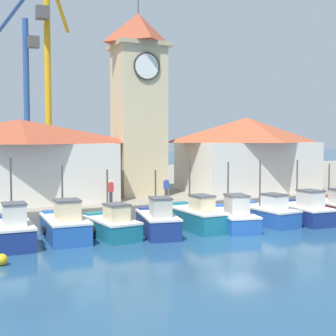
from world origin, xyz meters
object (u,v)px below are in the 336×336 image
(fishing_boat_right_inner, at_px, (266,213))
(dock_worker_near_tower, at_px, (166,189))
(fishing_boat_far_right, at_px, (334,209))
(clock_tower, at_px, (139,101))
(port_crane_far, at_px, (25,119))
(port_crane_near, at_px, (49,109))
(fishing_boat_right_outer, at_px, (303,211))
(dock_worker_along_quay, at_px, (111,192))
(fishing_boat_left_inner, at_px, (112,225))
(warehouse_left, at_px, (21,160))
(fishing_boat_mid_left, at_px, (158,221))
(warehouse_right, at_px, (247,153))
(fishing_boat_far_left, at_px, (13,231))
(fishing_boat_left_outer, at_px, (65,225))
(mooring_buoy, at_px, (2,260))
(fishing_boat_center, at_px, (195,217))
(fishing_boat_mid_right, at_px, (232,217))

(fishing_boat_right_inner, distance_m, dock_worker_near_tower, 6.82)
(fishing_boat_far_right, relative_size, clock_tower, 0.35)
(fishing_boat_right_inner, height_order, port_crane_far, port_crane_far)
(fishing_boat_right_inner, distance_m, port_crane_near, 20.61)
(clock_tower, distance_m, port_crane_far, 14.24)
(fishing_boat_right_outer, bearing_deg, dock_worker_along_quay, 160.81)
(fishing_boat_left_inner, relative_size, warehouse_left, 0.35)
(fishing_boat_mid_left, distance_m, fishing_boat_far_right, 12.95)
(clock_tower, xyz_separation_m, dock_worker_near_tower, (0.49, -4.21, -6.24))
(fishing_boat_mid_left, xyz_separation_m, warehouse_right, (10.90, 7.74, 3.56))
(fishing_boat_far_left, bearing_deg, fishing_boat_left_outer, 10.36)
(fishing_boat_right_inner, relative_size, mooring_buoy, 9.35)
(fishing_boat_far_right, distance_m, dock_worker_near_tower, 11.58)
(warehouse_left, relative_size, warehouse_right, 1.20)
(clock_tower, bearing_deg, fishing_boat_left_outer, -132.49)
(fishing_boat_far_left, xyz_separation_m, port_crane_near, (4.32, 15.62, 7.22))
(fishing_boat_far_left, bearing_deg, dock_worker_near_tower, 21.06)
(fishing_boat_right_inner, bearing_deg, mooring_buoy, -167.35)
(clock_tower, xyz_separation_m, mooring_buoy, (-10.56, -11.79, -8.13))
(fishing_boat_right_inner, distance_m, warehouse_left, 16.77)
(dock_worker_near_tower, relative_size, dock_worker_along_quay, 1.00)
(fishing_boat_left_inner, bearing_deg, fishing_boat_center, 3.46)
(mooring_buoy, bearing_deg, port_crane_near, 75.16)
(fishing_boat_center, distance_m, clock_tower, 10.89)
(warehouse_left, height_order, port_crane_near, port_crane_near)
(port_crane_far, xyz_separation_m, dock_worker_near_tower, (7.37, -16.64, -5.26))
(fishing_boat_left_inner, height_order, fishing_boat_right_outer, fishing_boat_right_outer)
(fishing_boat_mid_right, height_order, mooring_buoy, fishing_boat_mid_right)
(fishing_boat_mid_left, bearing_deg, fishing_boat_far_left, 177.95)
(fishing_boat_left_outer, bearing_deg, fishing_boat_right_outer, -2.91)
(fishing_boat_far_left, bearing_deg, fishing_boat_right_inner, 0.24)
(fishing_boat_center, bearing_deg, fishing_boat_mid_left, -165.47)
(clock_tower, bearing_deg, warehouse_right, -4.45)
(warehouse_left, bearing_deg, fishing_boat_left_outer, -77.63)
(fishing_boat_center, bearing_deg, warehouse_left, 142.48)
(fishing_boat_mid_right, relative_size, port_crane_near, 0.28)
(clock_tower, bearing_deg, fishing_boat_mid_left, -102.16)
(port_crane_near, xyz_separation_m, mooring_buoy, (-5.10, -19.25, -7.76))
(fishing_boat_center, relative_size, port_crane_far, 0.29)
(port_crane_near, bearing_deg, fishing_boat_right_outer, -48.60)
(fishing_boat_right_outer, distance_m, mooring_buoy, 19.43)
(warehouse_left, bearing_deg, fishing_boat_right_outer, -25.07)
(fishing_boat_far_left, height_order, dock_worker_near_tower, fishing_boat_far_left)
(fishing_boat_left_inner, relative_size, fishing_boat_mid_left, 0.95)
(dock_worker_near_tower, height_order, dock_worker_along_quay, same)
(mooring_buoy, height_order, dock_worker_along_quay, dock_worker_along_quay)
(fishing_boat_left_outer, height_order, port_crane_near, port_crane_near)
(fishing_boat_left_inner, xyz_separation_m, dock_worker_along_quay, (1.04, 3.79, 1.46))
(fishing_boat_right_inner, relative_size, warehouse_left, 0.39)
(fishing_boat_right_outer, height_order, fishing_boat_far_right, fishing_boat_right_outer)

